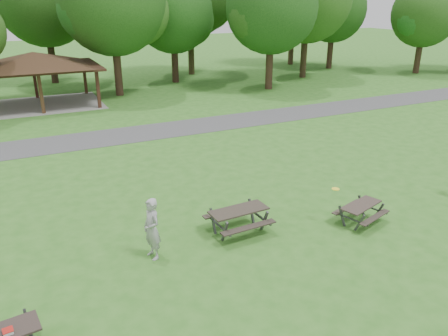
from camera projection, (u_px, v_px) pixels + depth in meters
ground at (253, 257)px, 13.05m from camera, size 160.00×160.00×0.00m
asphalt_path at (131, 134)px, 24.77m from camera, size 120.00×3.20×0.02m
pavilion at (34, 62)px, 30.39m from camera, size 8.60×7.01×3.76m
tree_row_e at (113, 4)px, 32.39m from camera, size 8.40×8.00×11.02m
tree_row_f at (174, 15)px, 38.10m from camera, size 7.35×7.00×9.55m
tree_row_g at (272, 10)px, 34.94m from camera, size 7.77×7.40×10.25m
tree_row_h at (308, 0)px, 40.07m from camera, size 8.61×8.20×11.37m
tree_row_i at (334, 11)px, 45.84m from camera, size 7.14×6.80×9.52m
tree_row_j at (425, 16)px, 42.98m from camera, size 6.72×6.40×8.96m
tree_deep_b at (45, 2)px, 37.41m from camera, size 8.40×8.00×11.13m
tree_deep_d at (294, 0)px, 48.39m from camera, size 8.40×8.00×11.27m
picnic_table_middle at (239, 215)px, 14.28m from camera, size 2.00×1.64×0.84m
picnic_table_far at (361, 209)px, 14.92m from camera, size 1.92×1.70×0.70m
frisbee_in_flight at (336, 189)px, 14.65m from camera, size 0.31×0.31×0.02m
frisbee_thrower at (152, 229)px, 12.74m from camera, size 0.59×0.77×1.90m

